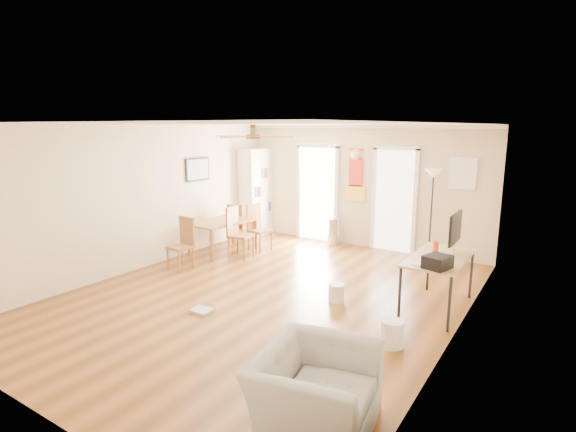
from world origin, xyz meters
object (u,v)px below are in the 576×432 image
Objects in this scene: trash_can at (334,232)px; dining_chair_far at (239,224)px; armchair at (316,392)px; dining_table at (223,236)px; computer_desk at (438,283)px; torchiere_lamp at (431,215)px; wastebasket_a at (336,293)px; dining_chair_right_b at (241,233)px; dining_chair_near at (180,244)px; wastebasket_b at (392,333)px; dining_chair_right_a at (260,228)px; printer at (438,262)px; bookshelf at (257,192)px.

dining_chair_far is at bearing -148.87° from trash_can.
trash_can is at bearing 16.12° from armchair.
computer_desk is (4.49, -0.59, 0.05)m from dining_table.
computer_desk is 1.34× the size of armchair.
wastebasket_a is (-0.56, -2.90, -0.75)m from torchiere_lamp.
dining_chair_near is at bearing 149.45° from dining_chair_right_b.
wastebasket_a is at bearing 13.76° from armchair.
dining_chair_near is 2.94× the size of wastebasket_b.
dining_chair_near reaches higher than dining_chair_far.
dining_chair_near is 4.47m from computer_desk.
wastebasket_b is (3.79, -2.54, -0.32)m from dining_chair_right_a.
dining_chair_right_b is (0.55, -0.11, 0.17)m from dining_table.
dining_chair_near reaches higher than computer_desk.
armchair is at bearing -41.45° from dining_table.
dining_table is 4.53m from computer_desk.
printer is (4.05, -1.67, 0.38)m from dining_chair_right_a.
bookshelf is 6.22× the size of printer.
wastebasket_a is at bearing -19.66° from dining_table.
dining_chair_near is 4.92m from armchair.
bookshelf reaches higher than trash_can.
dining_chair_far is at bearing 101.80° from dining_chair_near.
printer is 2.72m from armchair.
trash_can is (2.04, 0.08, -0.73)m from bookshelf.
dining_chair_right_a is 3.01× the size of wastebasket_b.
dining_chair_far is at bearing 174.95° from printer.
dining_chair_near is 3.11m from wastebasket_a.
bookshelf reaches higher than wastebasket_a.
dining_chair_right_a is at bearing -158.70° from torchiere_lamp.
dining_chair_far is 4.04m from torchiere_lamp.
dining_chair_far is 3.39× the size of wastebasket_a.
torchiere_lamp is at bearing -176.93° from dining_chair_far.
computer_desk is (3.94, -1.11, -0.09)m from dining_chair_right_a.
dining_chair_right_a is at bearing 80.87° from dining_chair_near.
printer is at bearing 73.48° from wastebasket_b.
dining_chair_right_a is at bearing 146.21° from wastebasket_b.
trash_can is 4.63m from wastebasket_b.
dining_table is 1.40× the size of dining_chair_right_a.
dining_chair_far is (-0.69, 0.15, -0.03)m from dining_chair_right_a.
armchair is (2.64, -5.56, 0.05)m from trash_can.
torchiere_lamp is 5.54× the size of wastebasket_b.
wastebasket_a is at bearing 8.33° from dining_chair_near.
torchiere_lamp reaches higher than printer.
dining_chair_right_a is (0.92, -1.15, -0.55)m from bookshelf.
dining_table is at bearing 143.49° from dining_chair_right_a.
dining_chair_right_b is at bearing 118.38° from dining_chair_far.
dining_chair_right_a is 3.43m from torchiere_lamp.
dining_chair_far is 0.85× the size of armchair.
trash_can is 1.82× the size of printer.
dining_chair_right_a reaches higher than computer_desk.
wastebasket_b is at bearing -114.10° from dining_chair_right_a.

